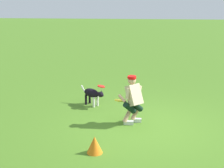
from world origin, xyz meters
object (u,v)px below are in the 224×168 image
(frisbee_held, at_px, (119,100))
(frisbee_flying, at_px, (101,86))
(dog, at_px, (93,94))
(training_cone, at_px, (95,145))
(person, at_px, (133,99))

(frisbee_held, bearing_deg, frisbee_flying, -62.92)
(dog, bearing_deg, frisbee_flying, 19.64)
(training_cone, bearing_deg, dog, -82.13)
(person, distance_m, training_cone, 1.96)
(dog, height_order, training_cone, dog)
(person, distance_m, frisbee_held, 0.40)
(frisbee_flying, relative_size, frisbee_held, 1.03)
(dog, relative_size, training_cone, 2.11)
(person, relative_size, dog, 1.58)
(frisbee_held, bearing_deg, dog, -55.31)
(person, xyz_separation_m, dog, (1.23, -1.31, -0.33))
(person, xyz_separation_m, training_cone, (0.82, 1.71, -0.50))
(frisbee_flying, relative_size, training_cone, 0.59)
(training_cone, bearing_deg, frisbee_flying, -87.16)
(person, distance_m, frisbee_flying, 1.55)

